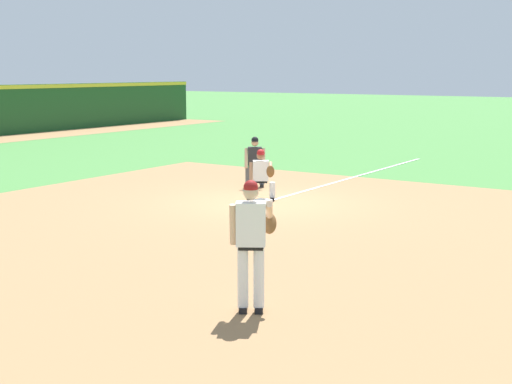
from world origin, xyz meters
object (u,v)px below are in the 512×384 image
umpire (255,160)px  baseball (264,240)px  first_baseman (261,173)px  pitcher (252,238)px  first_base_bag (262,201)px

umpire → baseball: bearing=-145.2°
umpire → first_baseman: bearing=-142.3°
pitcher → umpire: size_ratio=1.27×
first_base_bag → first_baseman: 0.75m
first_base_bag → first_baseman: first_baseman is taller
first_base_bag → pitcher: size_ratio=0.20×
first_base_bag → pitcher: bearing=-148.2°
first_base_bag → pitcher: 8.33m
first_base_bag → baseball: first_base_bag is taller
pitcher → first_baseman: pitcher is taller
baseball → first_baseman: first_baseman is taller
baseball → pitcher: bearing=-149.5°
pitcher → umpire: (9.05, 5.91, -0.27)m
first_base_bag → pitcher: pitcher is taller
first_base_bag → first_baseman: (0.24, 0.19, 0.69)m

